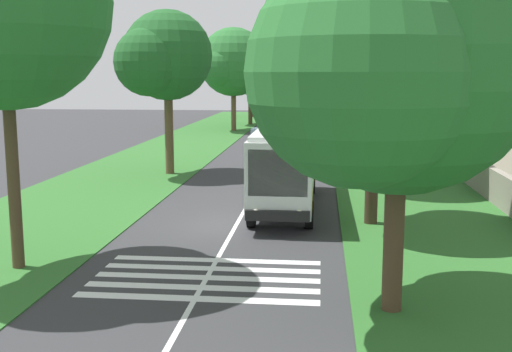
{
  "coord_description": "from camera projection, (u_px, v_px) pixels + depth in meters",
  "views": [
    {
      "loc": [
        -24.64,
        -3.32,
        6.07
      ],
      "look_at": [
        2.66,
        -0.54,
        1.6
      ],
      "focal_mm": 44.31,
      "sensor_mm": 36.0,
      "label": 1
    }
  ],
  "objects": [
    {
      "name": "roadside_tree_right_2",
      "position": [
        390.0,
        59.0,
        15.15
      ],
      "size": [
        8.46,
        7.13,
        10.1
      ],
      "color": "#4C3826",
      "rests_on": "grass_verge_right"
    },
    {
      "name": "roadside_tree_left_0",
      "position": [
        165.0,
        59.0,
        37.44
      ],
      "size": [
        6.85,
        5.46,
        9.77
      ],
      "color": "brown",
      "rests_on": "grass_verge_left"
    },
    {
      "name": "trailing_car_1",
      "position": [
        261.0,
        137.0,
        54.15
      ],
      "size": [
        4.3,
        1.78,
        1.43
      ],
      "color": "#B7A893",
      "rests_on": "ground"
    },
    {
      "name": "grass_verge_right",
      "position": [
        398.0,
        171.0,
        39.4
      ],
      "size": [
        120.0,
        8.0,
        0.04
      ],
      "primitive_type": "cube",
      "color": "#2D6628",
      "rests_on": "ground"
    },
    {
      "name": "roadside_tree_right_3",
      "position": [
        334.0,
        67.0,
        75.8
      ],
      "size": [
        6.85,
        5.82,
        9.82
      ],
      "color": "#4C3826",
      "rests_on": "grass_verge_right"
    },
    {
      "name": "centre_line",
      "position": [
        267.0,
        170.0,
        40.23
      ],
      "size": [
        110.0,
        0.16,
        0.01
      ],
      "primitive_type": "cube",
      "color": "silver",
      "rests_on": "ground"
    },
    {
      "name": "roadside_tree_left_2",
      "position": [
        248.0,
        68.0,
        74.91
      ],
      "size": [
        8.2,
        6.87,
        10.34
      ],
      "color": "#4C3826",
      "rests_on": "grass_verge_left"
    },
    {
      "name": "roadside_tree_left_1",
      "position": [
        251.0,
        68.0,
        87.95
      ],
      "size": [
        6.96,
        5.9,
        9.92
      ],
      "color": "brown",
      "rests_on": "grass_verge_left"
    },
    {
      "name": "roadside_wall",
      "position": [
        439.0,
        150.0,
        43.85
      ],
      "size": [
        70.0,
        0.4,
        1.56
      ],
      "primitive_type": "cube",
      "color": "gray",
      "rests_on": "grass_verge_right"
    },
    {
      "name": "roadside_tree_right_1",
      "position": [
        370.0,
        21.0,
        33.71
      ],
      "size": [
        8.95,
        7.42,
        12.72
      ],
      "color": "#4C3826",
      "rests_on": "grass_verge_right"
    },
    {
      "name": "roadside_tree_right_0",
      "position": [
        370.0,
        24.0,
        24.29
      ],
      "size": [
        7.58,
        6.46,
        11.25
      ],
      "color": "#3D2D1E",
      "rests_on": "grass_verge_right"
    },
    {
      "name": "roadside_tree_right_4",
      "position": [
        355.0,
        54.0,
        53.78
      ],
      "size": [
        6.34,
        5.27,
        10.5
      ],
      "color": "brown",
      "rests_on": "grass_verge_right"
    },
    {
      "name": "trailing_car_2",
      "position": [
        306.0,
        128.0,
        63.42
      ],
      "size": [
        4.3,
        1.78,
        1.43
      ],
      "color": "gold",
      "rests_on": "ground"
    },
    {
      "name": "zebra_crossing",
      "position": [
        207.0,
        278.0,
        18.97
      ],
      "size": [
        4.05,
        6.8,
        0.01
      ],
      "color": "silver",
      "rests_on": "ground"
    },
    {
      "name": "trailing_car_0",
      "position": [
        299.0,
        151.0,
        44.71
      ],
      "size": [
        4.3,
        1.78,
        1.43
      ],
      "color": "#B7A893",
      "rests_on": "ground"
    },
    {
      "name": "trailing_minibus_0",
      "position": [
        307.0,
        110.0,
        78.48
      ],
      "size": [
        6.0,
        2.14,
        2.53
      ],
      "color": "#BFB299",
      "rests_on": "ground"
    },
    {
      "name": "trailing_car_3",
      "position": [
        308.0,
        122.0,
        71.0
      ],
      "size": [
        4.3,
        1.78,
        1.43
      ],
      "color": "silver",
      "rests_on": "ground"
    },
    {
      "name": "utility_pole",
      "position": [
        353.0,
        101.0,
        39.32
      ],
      "size": [
        0.24,
        1.4,
        8.37
      ],
      "color": "#473828",
      "rests_on": "grass_verge_right"
    },
    {
      "name": "ground",
      "position": [
        236.0,
        225.0,
        25.5
      ],
      "size": [
        160.0,
        160.0,
        0.0
      ],
      "primitive_type": "plane",
      "color": "#333335"
    },
    {
      "name": "roadside_tree_left_4",
      "position": [
        232.0,
        64.0,
        66.56
      ],
      "size": [
        8.34,
        7.21,
        10.83
      ],
      "color": "brown",
      "rests_on": "grass_verge_left"
    },
    {
      "name": "coach_bus",
      "position": [
        286.0,
        161.0,
        28.6
      ],
      "size": [
        11.16,
        2.62,
        3.73
      ],
      "color": "white",
      "rests_on": "ground"
    },
    {
      "name": "grass_verge_left",
      "position": [
        142.0,
        167.0,
        41.04
      ],
      "size": [
        120.0,
        8.0,
        0.04
      ],
      "primitive_type": "cube",
      "color": "#2D6628",
      "rests_on": "ground"
    }
  ]
}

